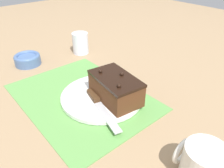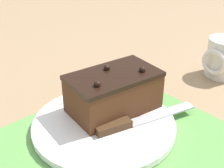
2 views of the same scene
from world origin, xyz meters
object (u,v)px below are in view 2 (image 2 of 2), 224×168
cake_plate (104,124)px  serving_knife (131,122)px  coffee_mug (224,58)px  chocolate_cake (114,92)px

cake_plate → serving_knife: bearing=127.0°
cake_plate → coffee_mug: 0.35m
cake_plate → serving_knife: size_ratio=1.27×
chocolate_cake → coffee_mug: (-0.31, 0.05, -0.01)m
chocolate_cake → serving_knife: bearing=77.7°
serving_knife → coffee_mug: 0.32m
chocolate_cake → coffee_mug: bearing=171.4°
serving_knife → cake_plate: bearing=-128.4°
serving_knife → coffee_mug: bearing=106.6°
chocolate_cake → coffee_mug: size_ratio=1.87×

